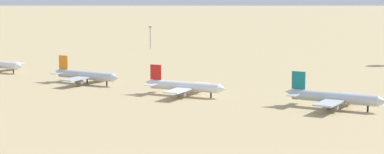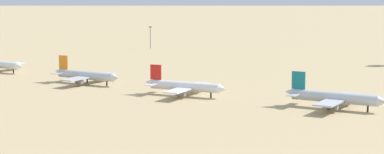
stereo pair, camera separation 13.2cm
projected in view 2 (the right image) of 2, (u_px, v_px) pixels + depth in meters
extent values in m
plane|color=tan|center=(208.00, 92.00, 275.69)|extent=(4000.00, 4000.00, 0.00)
cone|color=white|center=(20.00, 66.00, 324.32)|extent=(2.42, 3.06, 3.06)
cylinder|color=slate|center=(11.00, 67.00, 336.27)|extent=(2.90, 1.77, 1.77)
cylinder|color=black|center=(13.00, 71.00, 326.96)|extent=(0.56, 0.56, 1.77)
cylinder|color=silver|center=(86.00, 75.00, 295.52)|extent=(27.05, 4.13, 3.37)
cone|color=silver|center=(116.00, 78.00, 287.88)|extent=(2.62, 3.27, 3.20)
cone|color=silver|center=(58.00, 71.00, 303.10)|extent=(3.45, 2.96, 2.86)
cube|color=orange|center=(63.00, 62.00, 301.06)|extent=(4.39, 0.54, 5.48)
cube|color=silver|center=(69.00, 71.00, 304.47)|extent=(2.86, 5.80, 0.30)
cube|color=silver|center=(58.00, 73.00, 298.79)|extent=(2.86, 5.80, 0.30)
cube|color=silver|center=(88.00, 77.00, 295.16)|extent=(6.49, 27.11, 0.47)
cylinder|color=slate|center=(100.00, 78.00, 300.20)|extent=(3.08, 1.94, 1.85)
cylinder|color=slate|center=(79.00, 82.00, 289.56)|extent=(3.08, 1.94, 1.85)
cylinder|color=black|center=(107.00, 84.00, 290.54)|extent=(0.59, 0.59, 1.85)
cylinder|color=black|center=(87.00, 81.00, 298.25)|extent=(0.59, 0.59, 1.85)
cylinder|color=black|center=(81.00, 82.00, 294.84)|extent=(0.59, 0.59, 1.85)
cylinder|color=white|center=(185.00, 86.00, 266.90)|extent=(27.08, 7.01, 3.36)
cone|color=white|center=(222.00, 89.00, 260.66)|extent=(2.93, 3.51, 3.19)
cone|color=white|center=(149.00, 82.00, 273.06)|extent=(3.72, 3.29, 2.86)
cube|color=red|center=(156.00, 72.00, 271.30)|extent=(4.38, 1.01, 5.46)
cube|color=white|center=(160.00, 82.00, 274.87)|extent=(3.44, 6.02, 0.30)
cube|color=white|center=(152.00, 84.00, 268.86)|extent=(3.44, 6.02, 0.30)
cube|color=white|center=(187.00, 88.00, 266.61)|extent=(9.34, 27.40, 0.47)
cylinder|color=slate|center=(197.00, 89.00, 272.04)|extent=(3.25, 2.24, 1.85)
cylinder|color=slate|center=(181.00, 94.00, 260.78)|extent=(3.25, 2.24, 1.85)
cylinder|color=black|center=(211.00, 95.00, 262.90)|extent=(0.59, 0.59, 1.85)
cylinder|color=black|center=(184.00, 92.00, 269.60)|extent=(0.59, 0.59, 1.85)
cylinder|color=black|center=(179.00, 94.00, 265.99)|extent=(0.59, 0.59, 1.85)
cylinder|color=silver|center=(335.00, 97.00, 241.30)|extent=(28.98, 5.34, 3.60)
cone|color=silver|center=(383.00, 102.00, 233.56)|extent=(2.90, 3.58, 3.42)
cone|color=silver|center=(290.00, 92.00, 248.97)|extent=(3.78, 3.27, 3.06)
cube|color=#14727A|center=(299.00, 80.00, 246.87)|extent=(4.70, 0.73, 5.85)
cube|color=silver|center=(302.00, 92.00, 250.57)|extent=(3.25, 6.29, 0.32)
cube|color=silver|center=(294.00, 95.00, 244.39)|extent=(3.25, 6.29, 0.32)
cube|color=silver|center=(337.00, 99.00, 240.93)|extent=(7.86, 29.14, 0.50)
cylinder|color=slate|center=(347.00, 100.00, 246.46)|extent=(3.36, 2.17, 1.98)
cylinder|color=slate|center=(333.00, 107.00, 234.86)|extent=(3.36, 2.17, 1.98)
cylinder|color=black|center=(368.00, 109.00, 236.28)|extent=(0.63, 0.63, 1.98)
cylinder|color=black|center=(333.00, 105.00, 244.21)|extent=(0.63, 0.63, 1.98)
cylinder|color=black|center=(328.00, 107.00, 240.50)|extent=(0.63, 0.63, 1.98)
cylinder|color=#59595E|center=(150.00, 38.00, 433.54)|extent=(0.36, 0.36, 12.32)
cube|color=#333333|center=(150.00, 27.00, 432.65)|extent=(1.80, 0.50, 0.50)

